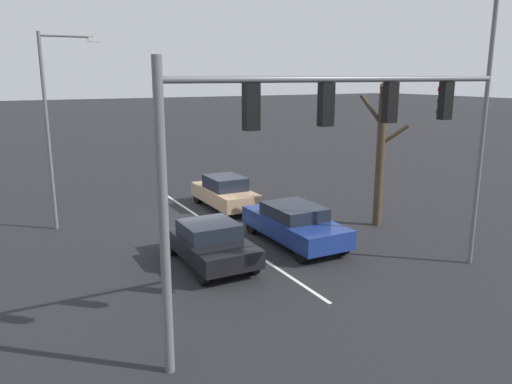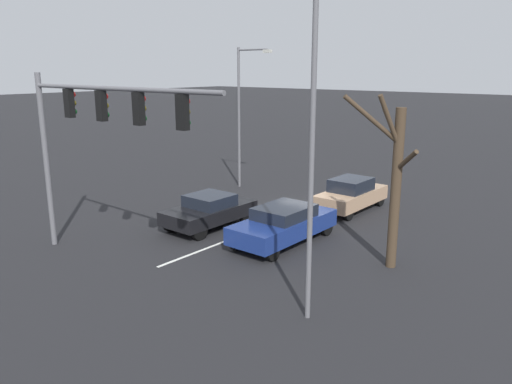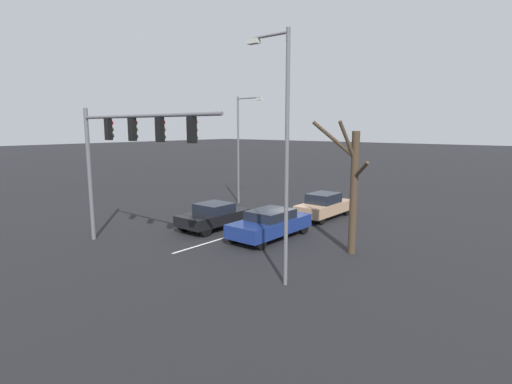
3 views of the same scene
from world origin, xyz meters
name	(u,v)px [view 1 (image 1 of 3)]	position (x,y,z in m)	size (l,w,h in m)	color
ground_plane	(201,218)	(0.00, 0.00, 0.00)	(240.00, 240.00, 0.00)	black
lane_stripe_left_divider	(217,229)	(0.00, 1.71, 0.01)	(0.12, 15.43, 0.01)	silver
car_navy_leftlane_front	(294,223)	(-1.81, 4.68, 0.76)	(1.93, 4.71, 1.44)	navy
car_black_midlane_front	(210,242)	(1.74, 5.14, 0.74)	(1.93, 4.05, 1.41)	black
car_tan_leftlane_second	(225,192)	(-1.59, -0.98, 0.77)	(1.72, 4.23, 1.54)	tan
traffic_signal_gantry	(301,133)	(1.72, 10.41, 4.83)	(9.11, 0.37, 6.41)	slate
street_lamp_right_shoulder	(54,117)	(5.46, -1.32, 4.48)	(2.27, 0.24, 7.65)	slate
street_lamp_left_shoulder	(481,113)	(-5.70, 9.11, 4.93)	(1.74, 0.24, 8.68)	slate
bare_tree_near	(381,151)	(-6.01, 4.40, 3.10)	(2.29, 1.93, 5.80)	#423323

